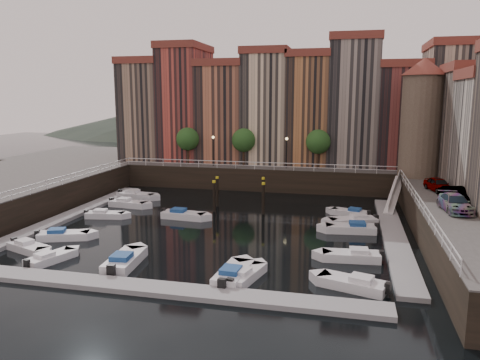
% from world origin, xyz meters
% --- Properties ---
extents(ground, '(200.00, 200.00, 0.00)m').
position_xyz_m(ground, '(0.00, 0.00, 0.00)').
color(ground, black).
rests_on(ground, ground).
extents(quay_far, '(80.00, 20.00, 3.00)m').
position_xyz_m(quay_far, '(0.00, 26.00, 1.50)').
color(quay_far, black).
rests_on(quay_far, ground).
extents(dock_left, '(2.00, 28.00, 0.35)m').
position_xyz_m(dock_left, '(-16.20, -1.00, 0.17)').
color(dock_left, gray).
rests_on(dock_left, ground).
extents(dock_right, '(2.00, 28.00, 0.35)m').
position_xyz_m(dock_right, '(16.20, -1.00, 0.17)').
color(dock_right, gray).
rests_on(dock_right, ground).
extents(dock_near, '(30.00, 2.00, 0.35)m').
position_xyz_m(dock_near, '(0.00, -17.00, 0.17)').
color(dock_near, gray).
rests_on(dock_near, ground).
extents(mountains, '(145.00, 100.00, 18.00)m').
position_xyz_m(mountains, '(1.72, 110.00, 7.92)').
color(mountains, '#2D382D').
rests_on(mountains, ground).
extents(far_terrace, '(48.70, 10.30, 17.50)m').
position_xyz_m(far_terrace, '(3.31, 23.50, 10.95)').
color(far_terrace, '#94765E').
rests_on(far_terrace, quay_far).
extents(corner_tower, '(5.20, 5.20, 13.80)m').
position_xyz_m(corner_tower, '(20.00, 14.50, 10.19)').
color(corner_tower, '#6B5B4C').
rests_on(corner_tower, quay_right).
extents(promenade_trees, '(21.20, 3.20, 5.20)m').
position_xyz_m(promenade_trees, '(-1.33, 18.20, 6.58)').
color(promenade_trees, black).
rests_on(promenade_trees, quay_far).
extents(street_lamps, '(10.36, 0.36, 4.18)m').
position_xyz_m(street_lamps, '(-1.00, 17.20, 5.90)').
color(street_lamps, black).
rests_on(street_lamps, quay_far).
extents(railings, '(36.08, 34.04, 0.52)m').
position_xyz_m(railings, '(0.00, 4.88, 3.79)').
color(railings, white).
rests_on(railings, ground).
extents(gangway, '(2.78, 8.32, 3.73)m').
position_xyz_m(gangway, '(17.10, 10.00, 1.92)').
color(gangway, white).
rests_on(gangway, ground).
extents(mooring_pilings, '(6.17, 3.65, 3.78)m').
position_xyz_m(mooring_pilings, '(0.33, 5.78, 1.65)').
color(mooring_pilings, black).
rests_on(mooring_pilings, ground).
extents(boat_left_0, '(4.30, 2.83, 0.97)m').
position_xyz_m(boat_left_0, '(-13.16, -11.96, 0.33)').
color(boat_left_0, silver).
rests_on(boat_left_0, ground).
extents(boat_left_1, '(4.68, 3.03, 1.05)m').
position_xyz_m(boat_left_1, '(-12.34, -8.43, 0.36)').
color(boat_left_1, silver).
rests_on(boat_left_1, ground).
extents(boat_left_2, '(4.28, 2.12, 0.96)m').
position_xyz_m(boat_left_2, '(-12.50, -0.82, 0.32)').
color(boat_left_2, silver).
rests_on(boat_left_2, ground).
extents(boat_left_3, '(4.74, 2.09, 1.07)m').
position_xyz_m(boat_left_3, '(-12.42, 4.30, 0.36)').
color(boat_left_3, silver).
rests_on(boat_left_3, ground).
extents(boat_left_4, '(5.09, 2.35, 1.15)m').
position_xyz_m(boat_left_4, '(-13.42, 8.54, 0.39)').
color(boat_left_4, silver).
rests_on(boat_left_4, ground).
extents(boat_right_0, '(4.78, 2.97, 1.07)m').
position_xyz_m(boat_right_0, '(12.65, -13.71, 0.36)').
color(boat_right_0, silver).
rests_on(boat_right_0, ground).
extents(boat_right_1, '(4.68, 2.07, 1.06)m').
position_xyz_m(boat_right_1, '(12.58, -8.15, 0.36)').
color(boat_right_1, silver).
rests_on(boat_right_1, ground).
extents(boat_right_2, '(4.90, 2.27, 1.10)m').
position_xyz_m(boat_right_2, '(12.53, -0.39, 0.37)').
color(boat_right_2, silver).
rests_on(boat_right_2, ground).
extents(boat_right_3, '(5.00, 3.31, 1.13)m').
position_xyz_m(boat_right_3, '(12.71, 2.28, 0.38)').
color(boat_right_3, silver).
rests_on(boat_right_3, ground).
extents(boat_right_4, '(4.19, 2.54, 0.94)m').
position_xyz_m(boat_right_4, '(12.43, 5.94, 0.32)').
color(boat_right_4, silver).
rests_on(boat_right_4, ground).
extents(boat_near_0, '(2.66, 4.17, 0.94)m').
position_xyz_m(boat_near_0, '(-9.86, -13.79, 0.32)').
color(boat_near_0, silver).
rests_on(boat_near_0, ground).
extents(boat_near_1, '(2.35, 5.29, 1.19)m').
position_xyz_m(boat_near_1, '(-3.94, -13.26, 0.40)').
color(boat_near_1, silver).
rests_on(boat_near_1, ground).
extents(boat_near_2, '(2.09, 4.95, 1.12)m').
position_xyz_m(boat_near_2, '(4.55, -13.93, 0.38)').
color(boat_near_2, silver).
rests_on(boat_near_2, ground).
extents(boat_near_3, '(2.53, 4.53, 1.01)m').
position_xyz_m(boat_near_3, '(5.31, -13.83, 0.34)').
color(boat_near_3, silver).
rests_on(boat_near_3, ground).
extents(car_a, '(2.67, 4.32, 1.37)m').
position_xyz_m(car_a, '(20.80, 5.52, 3.69)').
color(car_a, gray).
rests_on(car_a, quay_right).
extents(car_b, '(2.56, 4.74, 1.48)m').
position_xyz_m(car_b, '(21.37, -0.08, 3.74)').
color(car_b, gray).
rests_on(car_b, quay_right).
extents(car_c, '(2.45, 5.00, 1.40)m').
position_xyz_m(car_c, '(20.65, -3.00, 3.70)').
color(car_c, gray).
rests_on(car_c, quay_right).
extents(boat_extra_605, '(4.86, 2.11, 1.10)m').
position_xyz_m(boat_extra_605, '(-4.47, 0.76, 0.37)').
color(boat_extra_605, silver).
rests_on(boat_extra_605, ground).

